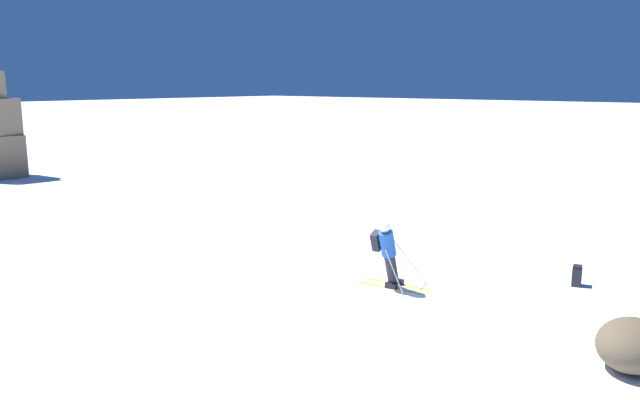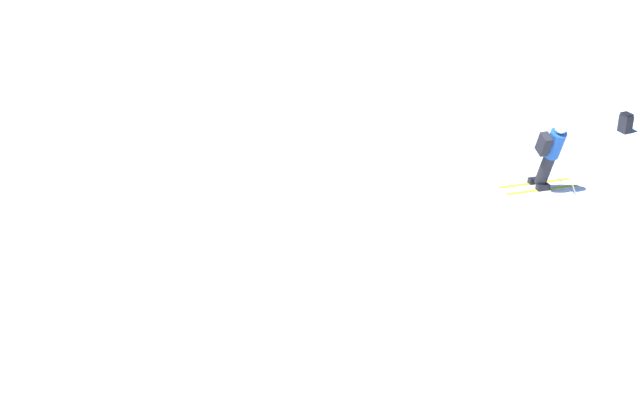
# 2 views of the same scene
# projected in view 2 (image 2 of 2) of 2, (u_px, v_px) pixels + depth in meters

# --- Properties ---
(ground_plane) EXTENTS (300.00, 300.00, 0.00)m
(ground_plane) POSITION_uv_depth(u_px,v_px,m) (559.00, 211.00, 18.22)
(ground_plane) COLOR white
(skier) EXTENTS (1.50, 1.76, 1.77)m
(skier) POSITION_uv_depth(u_px,v_px,m) (551.00, 152.00, 18.56)
(skier) COLOR yellow
(skier) RESTS_ON ground
(spare_backpack) EXTENTS (0.35, 0.29, 0.50)m
(spare_backpack) POSITION_uv_depth(u_px,v_px,m) (626.00, 123.00, 22.17)
(spare_backpack) COLOR black
(spare_backpack) RESTS_ON ground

